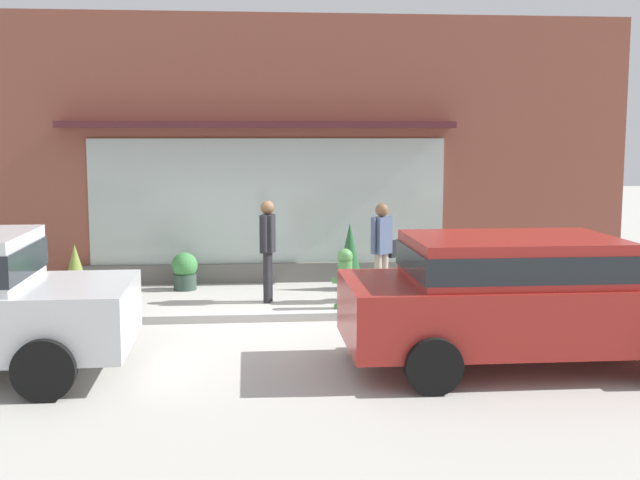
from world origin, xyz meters
TOP-DOWN VIEW (x-y plane):
  - ground_plane at (0.00, 0.00)m, footprint 60.00×60.00m
  - curb_strip at (0.00, -0.20)m, footprint 14.00×0.24m
  - storefront at (0.00, 3.19)m, footprint 14.00×0.81m
  - fire_hydrant at (1.29, 0.52)m, footprint 0.41×0.38m
  - pedestrian_with_handbag at (1.97, 1.02)m, footprint 0.56×0.47m
  - pedestrian_passerby at (0.10, 1.14)m, footprint 0.27×0.44m
  - parked_car_red at (2.97, -2.87)m, footprint 4.34×2.06m
  - potted_plant_window_right at (-3.21, 2.18)m, footprint 0.38×0.38m
  - potted_plant_corner_tall at (-1.35, 2.35)m, footprint 0.46×0.46m
  - potted_plant_window_left at (1.58, 2.13)m, footprint 0.42×0.42m

SIDE VIEW (x-z plane):
  - ground_plane at x=0.00m, z-range 0.00..0.00m
  - curb_strip at x=0.00m, z-range 0.00..0.12m
  - potted_plant_corner_tall at x=-1.35m, z-range 0.01..0.68m
  - potted_plant_window_right at x=-3.21m, z-range -0.02..0.85m
  - fire_hydrant at x=1.29m, z-range -0.01..0.95m
  - potted_plant_window_left at x=1.58m, z-range -0.03..1.17m
  - parked_car_red at x=2.97m, z-range 0.11..1.67m
  - pedestrian_with_handbag at x=1.97m, z-range 0.13..1.76m
  - pedestrian_passerby at x=0.10m, z-range 0.14..1.81m
  - storefront at x=0.00m, z-range -0.06..4.88m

